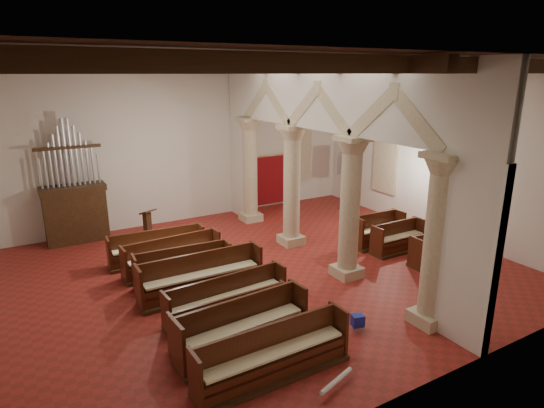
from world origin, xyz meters
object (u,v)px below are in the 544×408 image
(pipe_organ, at_px, (74,203))
(aisle_pew_0, at_px, (435,254))
(lectern, at_px, (148,228))
(processional_banner, at_px, (343,190))
(nave_pew_0, at_px, (273,361))

(pipe_organ, height_order, aisle_pew_0, pipe_organ)
(pipe_organ, distance_m, aisle_pew_0, 12.04)
(lectern, distance_m, aisle_pew_0, 9.55)
(aisle_pew_0, bearing_deg, processional_banner, 80.10)
(lectern, relative_size, processional_banner, 0.45)
(lectern, height_order, aisle_pew_0, lectern)
(processional_banner, bearing_deg, pipe_organ, -175.17)
(lectern, height_order, nave_pew_0, lectern)
(lectern, xyz_separation_m, nave_pew_0, (0.04, -8.55, -0.15))
(nave_pew_0, bearing_deg, aisle_pew_0, 16.24)
(processional_banner, relative_size, aisle_pew_0, 1.50)
(pipe_organ, xyz_separation_m, nave_pew_0, (2.15, -9.86, -1.02))
(lectern, xyz_separation_m, aisle_pew_0, (7.11, -6.37, -0.16))
(lectern, distance_m, processional_banner, 8.41)
(lectern, distance_m, nave_pew_0, 8.55)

